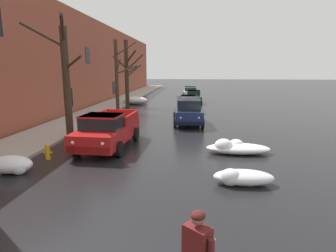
# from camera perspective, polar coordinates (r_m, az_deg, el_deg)

# --- Properties ---
(left_sidewalk_slab) EXTENTS (3.23, 80.00, 0.14)m
(left_sidewalk_slab) POSITION_cam_1_polar(r_m,az_deg,el_deg) (24.33, -15.73, 2.13)
(left_sidewalk_slab) COLOR #A8A399
(left_sidewalk_slab) RESTS_ON ground
(brick_townhouse_facade) EXTENTS (0.63, 80.00, 8.96)m
(brick_townhouse_facade) POSITION_cam_1_polar(r_m,az_deg,el_deg) (24.88, -20.95, 12.21)
(brick_townhouse_facade) COLOR #9E4C38
(brick_townhouse_facade) RESTS_ON ground
(snow_bank_near_corner_left) EXTENTS (1.66, 1.04, 0.65)m
(snow_bank_near_corner_left) POSITION_cam_1_polar(r_m,az_deg,el_deg) (12.24, -28.91, -6.87)
(snow_bank_near_corner_left) COLOR white
(snow_bank_near_corner_left) RESTS_ON ground
(snow_bank_along_left_kerb) EXTENTS (2.04, 0.91, 0.59)m
(snow_bank_along_left_kerb) POSITION_cam_1_polar(r_m,az_deg,el_deg) (10.01, 14.63, -10.03)
(snow_bank_along_left_kerb) COLOR white
(snow_bank_along_left_kerb) RESTS_ON ground
(snow_bank_mid_block_left) EXTENTS (2.81, 1.21, 0.84)m
(snow_bank_mid_block_left) POSITION_cam_1_polar(r_m,az_deg,el_deg) (31.31, -6.93, 5.12)
(snow_bank_mid_block_left) COLOR white
(snow_bank_mid_block_left) RESTS_ON ground
(snow_bank_far_right_pile) EXTENTS (2.93, 1.16, 0.71)m
(snow_bank_far_right_pile) POSITION_cam_1_polar(r_m,az_deg,el_deg) (13.48, 13.40, -4.30)
(snow_bank_far_right_pile) COLOR white
(snow_bank_far_right_pile) RESTS_ON ground
(bare_tree_second_along_sidewalk) EXTENTS (3.00, 1.90, 6.41)m
(bare_tree_second_along_sidewalk) POSITION_cam_1_polar(r_m,az_deg,el_deg) (16.39, -19.96, 8.85)
(bare_tree_second_along_sidewalk) COLOR #382B1E
(bare_tree_second_along_sidewalk) RESTS_ON ground
(bare_tree_mid_block) EXTENTS (2.13, 1.30, 6.33)m
(bare_tree_mid_block) POSITION_cam_1_polar(r_m,az_deg,el_deg) (25.96, -10.17, 10.10)
(bare_tree_mid_block) COLOR #423323
(bare_tree_mid_block) RESTS_ON ground
(bare_tree_far_down_block) EXTENTS (3.04, 2.19, 6.68)m
(bare_tree_far_down_block) POSITION_cam_1_polar(r_m,az_deg,el_deg) (29.66, -8.22, 10.75)
(bare_tree_far_down_block) COLOR #382B1E
(bare_tree_far_down_block) RESTS_ON ground
(pickup_truck_red_approaching_near_lane) EXTENTS (2.42, 5.11, 1.76)m
(pickup_truck_red_approaching_near_lane) POSITION_cam_1_polar(r_m,az_deg,el_deg) (14.21, -12.18, -0.87)
(pickup_truck_red_approaching_near_lane) COLOR red
(pickup_truck_red_approaching_near_lane) RESTS_ON ground
(suv_darkblue_parked_kerbside_close) EXTENTS (2.26, 4.51, 1.82)m
(suv_darkblue_parked_kerbside_close) POSITION_cam_1_polar(r_m,az_deg,el_deg) (19.92, 4.02, 3.20)
(suv_darkblue_parked_kerbside_close) COLOR navy
(suv_darkblue_parked_kerbside_close) RESTS_ON ground
(sedan_grey_parked_kerbside_mid) EXTENTS (2.09, 4.42, 1.42)m
(sedan_grey_parked_kerbside_mid) POSITION_cam_1_polar(r_m,az_deg,el_deg) (25.93, 4.23, 4.62)
(sedan_grey_parked_kerbside_mid) COLOR slate
(sedan_grey_parked_kerbside_mid) RESTS_ON ground
(sedan_green_parked_far_down_block) EXTENTS (1.88, 3.97, 1.42)m
(sedan_green_parked_far_down_block) POSITION_cam_1_polar(r_m,az_deg,el_deg) (31.96, 5.24, 5.91)
(sedan_green_parked_far_down_block) COLOR #1E5633
(sedan_green_parked_far_down_block) RESTS_ON ground
(sedan_white_queued_behind_truck) EXTENTS (2.08, 4.37, 1.42)m
(sedan_white_queued_behind_truck) POSITION_cam_1_polar(r_m,az_deg,el_deg) (38.43, 4.52, 6.88)
(sedan_white_queued_behind_truck) COLOR silver
(sedan_white_queued_behind_truck) RESTS_ON ground
(fire_hydrant) EXTENTS (0.42, 0.22, 0.71)m
(fire_hydrant) POSITION_cam_1_polar(r_m,az_deg,el_deg) (13.30, -23.16, -4.74)
(fire_hydrant) COLOR gold
(fire_hydrant) RESTS_ON ground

